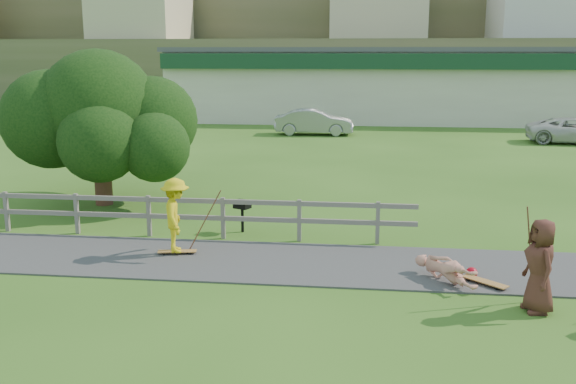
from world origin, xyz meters
name	(u,v)px	position (x,y,z in m)	size (l,w,h in m)	color
ground	(283,286)	(0.00, 0.00, 0.00)	(260.00, 260.00, 0.00)	#2F5819
path	(291,263)	(0.00, 1.50, 0.02)	(34.00, 3.00, 0.04)	#3E3E41
fence	(126,209)	(-4.62, 3.30, 0.72)	(15.05, 0.10, 1.10)	#635E57
strip_mall	(399,83)	(4.00, 34.94, 2.58)	(32.50, 10.75, 5.10)	beige
skater_rider	(176,219)	(-2.80, 1.78, 0.89)	(1.15, 0.66, 1.79)	gold
skater_fallen	(446,270)	(3.39, 0.61, 0.29)	(1.62, 0.39, 0.59)	tan
spectator_c	(540,266)	(4.92, -0.73, 0.90)	(0.88, 0.57, 1.80)	#4E261F
car_silver	(314,122)	(-1.36, 25.13, 0.76)	(1.61, 4.60, 1.52)	#94959B
car_white	(575,131)	(12.75, 23.11, 0.68)	(2.26, 4.91, 1.36)	beige
tree	(100,135)	(-6.65, 6.66, 2.24)	(5.85, 5.85, 4.47)	black
bbq	(242,216)	(-1.62, 3.98, 0.44)	(0.41, 0.31, 0.88)	black
longboard_rider	(177,253)	(-2.80, 1.78, 0.05)	(0.92, 0.23, 0.10)	#915E2F
longboard_fallen	(485,284)	(4.19, 0.51, 0.06)	(1.00, 0.24, 0.11)	#915E2F
helmet	(472,273)	(3.99, 0.96, 0.12)	(0.25, 0.25, 0.25)	#A60516
pole_rider	(205,217)	(-2.20, 2.18, 0.88)	(0.03, 0.03, 1.75)	brown
pole_spec_left	(531,254)	(4.86, -0.25, 0.97)	(0.03, 0.03, 1.93)	brown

